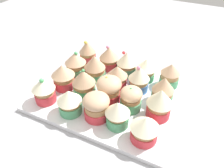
# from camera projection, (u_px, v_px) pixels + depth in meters

# --- Properties ---
(ground_plane) EXTENTS (1.80, 1.80, 0.03)m
(ground_plane) POSITION_uv_depth(u_px,v_px,m) (112.00, 100.00, 0.62)
(ground_plane) COLOR #9E9EA3
(baking_tray) EXTENTS (0.32, 0.39, 0.01)m
(baking_tray) POSITION_uv_depth(u_px,v_px,m) (112.00, 94.00, 0.61)
(baking_tray) COLOR silver
(baking_tray) RESTS_ON ground_plane
(cupcake_0) EXTENTS (0.05, 0.05, 0.08)m
(cupcake_0) POSITION_uv_depth(u_px,v_px,m) (88.00, 52.00, 0.70)
(cupcake_0) COLOR #D1333D
(cupcake_0) RESTS_ON baking_tray
(cupcake_1) EXTENTS (0.06, 0.06, 0.08)m
(cupcake_1) POSITION_uv_depth(u_px,v_px,m) (76.00, 64.00, 0.65)
(cupcake_1) COLOR #4C9E6B
(cupcake_1) RESTS_ON baking_tray
(cupcake_2) EXTENTS (0.06, 0.06, 0.07)m
(cupcake_2) POSITION_uv_depth(u_px,v_px,m) (63.00, 76.00, 0.60)
(cupcake_2) COLOR #D1333D
(cupcake_2) RESTS_ON baking_tray
(cupcake_3) EXTENTS (0.06, 0.06, 0.07)m
(cupcake_3) POSITION_uv_depth(u_px,v_px,m) (44.00, 90.00, 0.56)
(cupcake_3) COLOR #D1333D
(cupcake_3) RESTS_ON baking_tray
(cupcake_4) EXTENTS (0.06, 0.06, 0.08)m
(cupcake_4) POSITION_uv_depth(u_px,v_px,m) (109.00, 57.00, 0.68)
(cupcake_4) COLOR #D1333D
(cupcake_4) RESTS_ON baking_tray
(cupcake_5) EXTENTS (0.06, 0.06, 0.08)m
(cupcake_5) POSITION_uv_depth(u_px,v_px,m) (95.00, 67.00, 0.63)
(cupcake_5) COLOR #4C9E6B
(cupcake_5) RESTS_ON baking_tray
(cupcake_6) EXTENTS (0.06, 0.06, 0.08)m
(cupcake_6) POSITION_uv_depth(u_px,v_px,m) (84.00, 83.00, 0.57)
(cupcake_6) COLOR #4C9E6B
(cupcake_6) RESTS_ON baking_tray
(cupcake_7) EXTENTS (0.06, 0.06, 0.07)m
(cupcake_7) POSITION_uv_depth(u_px,v_px,m) (70.00, 101.00, 0.53)
(cupcake_7) COLOR #4C9E6B
(cupcake_7) RESTS_ON baking_tray
(cupcake_8) EXTENTS (0.06, 0.06, 0.08)m
(cupcake_8) POSITION_uv_depth(u_px,v_px,m) (125.00, 63.00, 0.65)
(cupcake_8) COLOR #4C9E6B
(cupcake_8) RESTS_ON baking_tray
(cupcake_9) EXTENTS (0.06, 0.06, 0.07)m
(cupcake_9) POSITION_uv_depth(u_px,v_px,m) (116.00, 76.00, 0.61)
(cupcake_9) COLOR #D1333D
(cupcake_9) RESTS_ON baking_tray
(cupcake_10) EXTENTS (0.06, 0.06, 0.08)m
(cupcake_10) POSITION_uv_depth(u_px,v_px,m) (109.00, 89.00, 0.56)
(cupcake_10) COLOR #D1333D
(cupcake_10) RESTS_ON baking_tray
(cupcake_11) EXTENTS (0.06, 0.06, 0.07)m
(cupcake_11) POSITION_uv_depth(u_px,v_px,m) (96.00, 106.00, 0.51)
(cupcake_11) COLOR #D1333D
(cupcake_11) RESTS_ON baking_tray
(cupcake_12) EXTENTS (0.06, 0.06, 0.07)m
(cupcake_12) POSITION_uv_depth(u_px,v_px,m) (146.00, 69.00, 0.63)
(cupcake_12) COLOR #4C9E6B
(cupcake_12) RESTS_ON baking_tray
(cupcake_13) EXTENTS (0.06, 0.06, 0.08)m
(cupcake_13) POSITION_uv_depth(u_px,v_px,m) (139.00, 79.00, 0.59)
(cupcake_13) COLOR #477AC6
(cupcake_13) RESTS_ON baking_tray
(cupcake_14) EXTENTS (0.05, 0.05, 0.07)m
(cupcake_14) POSITION_uv_depth(u_px,v_px,m) (131.00, 98.00, 0.54)
(cupcake_14) COLOR #4C9E6B
(cupcake_14) RESTS_ON baking_tray
(cupcake_15) EXTENTS (0.06, 0.06, 0.07)m
(cupcake_15) POSITION_uv_depth(u_px,v_px,m) (118.00, 113.00, 0.49)
(cupcake_15) COLOR #4C9E6B
(cupcake_15) RESTS_ON baking_tray
(cupcake_16) EXTENTS (0.05, 0.05, 0.07)m
(cupcake_16) POSITION_uv_depth(u_px,v_px,m) (170.00, 75.00, 0.61)
(cupcake_16) COLOR #4C9E6B
(cupcake_16) RESTS_ON baking_tray
(cupcake_17) EXTENTS (0.06, 0.06, 0.08)m
(cupcake_17) POSITION_uv_depth(u_px,v_px,m) (163.00, 90.00, 0.55)
(cupcake_17) COLOR #4C9E6B
(cupcake_17) RESTS_ON baking_tray
(cupcake_18) EXTENTS (0.06, 0.06, 0.08)m
(cupcake_18) POSITION_uv_depth(u_px,v_px,m) (160.00, 103.00, 0.51)
(cupcake_18) COLOR #D1333D
(cupcake_18) RESTS_ON baking_tray
(cupcake_19) EXTENTS (0.06, 0.06, 0.07)m
(cupcake_19) POSITION_uv_depth(u_px,v_px,m) (145.00, 128.00, 0.46)
(cupcake_19) COLOR #D1333D
(cupcake_19) RESTS_ON baking_tray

